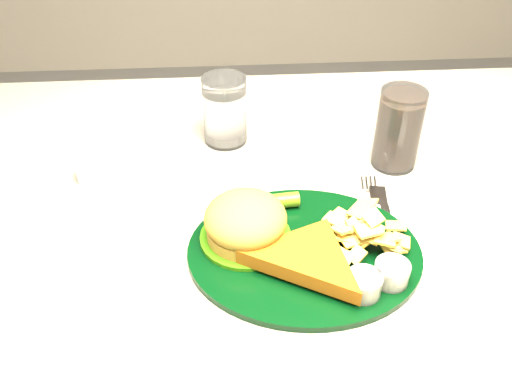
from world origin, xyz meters
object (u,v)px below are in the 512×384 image
fork_napkin (387,234)px  water_glass (225,110)px  cola_glass (398,129)px  dinner_plate (305,236)px  table (267,376)px

fork_napkin → water_glass: bearing=137.9°
fork_napkin → cola_glass: bearing=81.8°
dinner_plate → water_glass: bearing=113.1°
dinner_plate → fork_napkin: size_ratio=1.64×
water_glass → cola_glass: 0.26m
dinner_plate → water_glass: water_glass is taller
cola_glass → fork_napkin: bearing=-106.7°
table → cola_glass: cola_glass is taller
table → cola_glass: 0.49m
water_glass → cola_glass: (0.25, -0.08, 0.01)m
dinner_plate → cola_glass: (0.16, 0.18, 0.03)m
water_glass → fork_napkin: 0.32m
table → cola_glass: size_ratio=10.02×
water_glass → fork_napkin: water_glass is taller
cola_glass → fork_napkin: 0.18m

